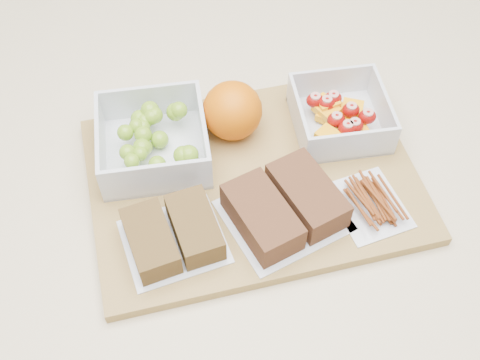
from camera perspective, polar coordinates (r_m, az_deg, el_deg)
The scene contains 8 objects.
counter at distance 1.19m, azimuth -0.48°, elevation -13.29°, with size 1.20×0.90×0.90m, color beige.
cutting_board at distance 0.79m, azimuth 1.24°, elevation 0.06°, with size 0.42×0.30×0.02m, color #A07E42.
grape_container at distance 0.79m, azimuth -8.13°, elevation 3.79°, with size 0.14×0.14×0.06m.
fruit_container at distance 0.83m, azimuth 9.43°, elevation 5.99°, with size 0.12×0.12×0.05m.
orange at distance 0.80m, azimuth -0.73°, elevation 6.60°, with size 0.08×0.08×0.08m, color #E16505.
sandwich_bag_left at distance 0.72m, azimuth -6.38°, elevation -5.15°, with size 0.14×0.13×0.04m.
sandwich_bag_center at distance 0.73m, azimuth 4.26°, elevation -2.53°, with size 0.17×0.16×0.04m.
pretzel_bag at distance 0.76m, azimuth 12.21°, elevation -1.97°, with size 0.10×0.11×0.02m.
Camera 1 is at (-0.06, -0.46, 1.54)m, focal length 45.00 mm.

